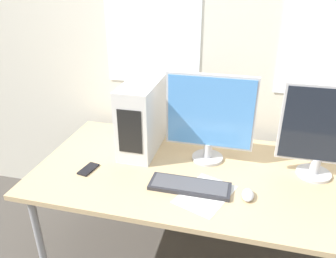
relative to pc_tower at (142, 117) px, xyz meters
name	(u,v)px	position (x,y,z in m)	size (l,w,h in m)	color
wall_back	(241,32)	(0.51, 0.41, 0.44)	(8.00, 0.07, 2.70)	beige
desk	(223,180)	(0.51, -0.17, -0.25)	(2.04, 0.90, 0.70)	tan
pc_tower	(142,117)	(0.00, 0.00, 0.00)	(0.19, 0.42, 0.42)	silver
monitor_main	(210,116)	(0.40, -0.03, 0.06)	(0.49, 0.18, 0.51)	#B7B7BC
monitor_right_near	(323,131)	(0.98, -0.06, 0.05)	(0.43, 0.18, 0.50)	#B7B7BC
keyboard	(190,186)	(0.36, -0.34, -0.20)	(0.41, 0.14, 0.02)	#28282D
mouse	(248,195)	(0.64, -0.34, -0.19)	(0.06, 0.10, 0.03)	#B2B2B7
cell_phone	(88,169)	(-0.21, -0.31, -0.20)	(0.08, 0.13, 0.01)	black
paper_sheet_front	(205,194)	(0.44, -0.37, -0.21)	(0.30, 0.35, 0.00)	white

